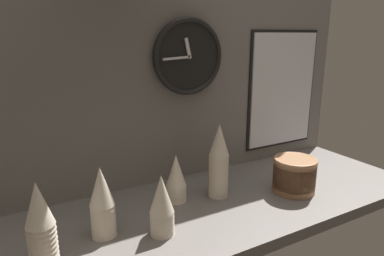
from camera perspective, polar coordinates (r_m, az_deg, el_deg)
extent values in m
cube|color=slate|center=(1.24, 3.81, -12.90)|extent=(1.60, 0.56, 0.04)
cube|color=slate|center=(1.33, -2.19, 13.47)|extent=(1.60, 0.03, 1.05)
cone|color=beige|center=(1.03, -5.02, -14.40)|extent=(0.07, 0.07, 0.12)
cone|color=beige|center=(1.02, -5.04, -13.72)|extent=(0.07, 0.07, 0.12)
cone|color=beige|center=(1.02, -5.06, -13.03)|extent=(0.07, 0.07, 0.12)
cone|color=beige|center=(1.01, -5.08, -12.33)|extent=(0.07, 0.07, 0.12)
cone|color=beige|center=(1.00, -5.10, -11.62)|extent=(0.07, 0.07, 0.12)
cone|color=beige|center=(1.00, -5.12, -10.90)|extent=(0.07, 0.07, 0.12)
cone|color=beige|center=(1.21, -2.65, -9.55)|extent=(0.07, 0.07, 0.12)
cone|color=beige|center=(1.21, -2.66, -8.95)|extent=(0.07, 0.07, 0.12)
cone|color=beige|center=(1.20, -2.67, -8.34)|extent=(0.07, 0.07, 0.12)
cone|color=beige|center=(1.20, -2.68, -7.72)|extent=(0.07, 0.07, 0.12)
cone|color=beige|center=(1.19, -2.68, -7.10)|extent=(0.07, 0.07, 0.12)
cone|color=beige|center=(1.25, 4.41, -8.75)|extent=(0.07, 0.07, 0.12)
cone|color=beige|center=(1.25, 4.42, -8.16)|extent=(0.07, 0.07, 0.12)
cone|color=beige|center=(1.24, 4.44, -7.57)|extent=(0.07, 0.07, 0.12)
cone|color=beige|center=(1.24, 4.45, -6.97)|extent=(0.07, 0.07, 0.12)
cone|color=beige|center=(1.23, 4.46, -6.36)|extent=(0.07, 0.07, 0.12)
cone|color=beige|center=(1.23, 4.48, -5.76)|extent=(0.07, 0.07, 0.12)
cone|color=beige|center=(1.22, 4.49, -5.14)|extent=(0.07, 0.07, 0.12)
cone|color=beige|center=(1.22, 4.50, -4.52)|extent=(0.07, 0.07, 0.12)
cone|color=beige|center=(1.21, 4.52, -3.90)|extent=(0.07, 0.07, 0.12)
cone|color=beige|center=(1.21, 4.53, -3.27)|extent=(0.07, 0.07, 0.12)
cone|color=beige|center=(1.20, 4.55, -2.64)|extent=(0.07, 0.07, 0.12)
cone|color=beige|center=(1.20, 4.56, -2.00)|extent=(0.07, 0.07, 0.12)
cone|color=beige|center=(0.98, -23.57, -17.32)|extent=(0.07, 0.07, 0.12)
cone|color=beige|center=(0.98, -23.66, -16.62)|extent=(0.07, 0.07, 0.12)
cone|color=beige|center=(0.97, -23.76, -15.92)|extent=(0.07, 0.07, 0.12)
cone|color=beige|center=(0.96, -23.85, -15.20)|extent=(0.07, 0.07, 0.12)
cone|color=beige|center=(0.96, -23.94, -14.47)|extent=(0.07, 0.07, 0.12)
cone|color=beige|center=(0.95, -24.03, -13.73)|extent=(0.07, 0.07, 0.12)
cone|color=beige|center=(0.94, -24.13, -12.98)|extent=(0.07, 0.07, 0.12)
cone|color=beige|center=(0.94, -24.22, -12.22)|extent=(0.07, 0.07, 0.12)
cone|color=beige|center=(0.93, -24.32, -11.46)|extent=(0.07, 0.07, 0.12)
cone|color=beige|center=(1.05, -14.58, -14.22)|extent=(0.07, 0.07, 0.12)
cone|color=beige|center=(1.05, -14.63, -13.55)|extent=(0.07, 0.07, 0.12)
cone|color=beige|center=(1.04, -14.68, -12.87)|extent=(0.07, 0.07, 0.12)
cone|color=beige|center=(1.03, -14.74, -12.19)|extent=(0.07, 0.07, 0.12)
cone|color=beige|center=(1.03, -14.79, -11.49)|extent=(0.07, 0.07, 0.12)
cone|color=beige|center=(1.02, -14.85, -10.79)|extent=(0.07, 0.07, 0.12)
cone|color=beige|center=(1.01, -14.90, -10.08)|extent=(0.07, 0.07, 0.12)
cone|color=beige|center=(1.01, -14.95, -9.36)|extent=(0.07, 0.07, 0.12)
cylinder|color=#996B47|center=(1.35, 16.55, -9.17)|extent=(0.16, 0.16, 0.04)
cylinder|color=#996B47|center=(1.34, 16.62, -8.35)|extent=(0.16, 0.16, 0.04)
cylinder|color=#996B47|center=(1.34, 16.69, -7.51)|extent=(0.16, 0.16, 0.04)
cylinder|color=#996B47|center=(1.33, 16.76, -6.66)|extent=(0.16, 0.16, 0.04)
cylinder|color=#996B47|center=(1.32, 16.83, -5.80)|extent=(0.16, 0.16, 0.04)
torus|color=tan|center=(1.31, 16.88, -5.19)|extent=(0.16, 0.16, 0.02)
cylinder|color=black|center=(1.32, -0.68, 11.81)|extent=(0.28, 0.02, 0.28)
torus|color=black|center=(1.31, -0.51, 11.79)|extent=(0.29, 0.02, 0.29)
cube|color=white|center=(1.30, -0.72, 13.27)|extent=(0.03, 0.01, 0.07)
cube|color=white|center=(1.28, -2.59, 11.56)|extent=(0.11, 0.01, 0.01)
cylinder|color=white|center=(1.31, -0.40, 11.78)|extent=(0.01, 0.01, 0.01)
cube|color=black|center=(1.64, 14.78, 6.17)|extent=(0.39, 0.01, 0.53)
cube|color=white|center=(1.63, 14.88, 6.15)|extent=(0.36, 0.01, 0.51)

